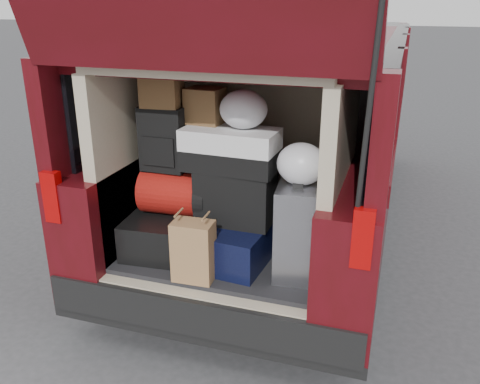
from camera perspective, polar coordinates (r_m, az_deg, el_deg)
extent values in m
plane|color=#323235|center=(3.43, -2.44, -16.28)|extent=(80.00, 80.00, 0.00)
cylinder|color=black|center=(3.87, -11.97, -6.44)|extent=(0.24, 0.64, 0.64)
cylinder|color=black|center=(3.43, 13.05, -10.33)|extent=(0.24, 0.64, 0.64)
cylinder|color=black|center=(6.73, 1.87, 5.94)|extent=(0.24, 0.64, 0.64)
cylinder|color=black|center=(6.49, 15.96, 4.55)|extent=(0.24, 0.64, 0.64)
cube|color=black|center=(5.06, 5.65, -0.08)|extent=(1.90, 4.85, 0.08)
cube|color=#450B0D|center=(5.13, -2.79, 5.48)|extent=(0.33, 4.85, 0.80)
cube|color=#450B0D|center=(4.83, 14.99, 3.76)|extent=(0.33, 4.85, 0.80)
cube|color=#450B0D|center=(4.73, 6.31, 16.75)|extent=(1.82, 4.46, 0.10)
cube|color=black|center=(4.93, -4.43, 13.58)|extent=(0.12, 4.25, 0.68)
cube|color=black|center=(4.57, 17.00, 12.16)|extent=(0.12, 4.25, 0.68)
cube|color=black|center=(2.98, -4.55, -13.35)|extent=(1.86, 0.16, 0.22)
cube|color=#990505|center=(3.06, -20.25, -0.50)|extent=(0.10, 0.06, 0.30)
cube|color=#990505|center=(2.46, 13.61, -5.07)|extent=(0.10, 0.06, 0.30)
cube|color=black|center=(3.37, -0.95, -6.50)|extent=(1.24, 1.05, 0.06)
cube|color=#B7A78C|center=(3.40, -11.65, 4.33)|extent=(0.08, 1.05, 1.15)
cube|color=#B7A78C|center=(2.99, 11.03, 2.11)|extent=(0.08, 1.05, 1.15)
cube|color=#B7A78C|center=(3.64, 1.82, 5.89)|extent=(1.34, 0.06, 1.15)
cube|color=#B7A78C|center=(3.00, -1.10, 14.41)|extent=(1.34, 1.05, 0.06)
cylinder|color=black|center=(2.19, 14.34, 9.15)|extent=(0.02, 0.90, 0.76)
cube|color=black|center=(3.49, -0.93, -10.07)|extent=(1.24, 1.05, 0.55)
cube|color=black|center=(3.33, -8.19, -4.22)|extent=(0.48, 0.62, 0.24)
cube|color=black|center=(3.15, -0.80, -5.49)|extent=(0.50, 0.59, 0.24)
cube|color=silver|center=(2.95, 6.44, -4.19)|extent=(0.27, 0.39, 0.55)
cube|color=#A67B4B|center=(2.91, -5.24, -6.63)|extent=(0.24, 0.16, 0.36)
cube|color=#A0130E|center=(3.21, -7.07, -0.02)|extent=(0.45, 0.31, 0.29)
cube|color=black|center=(3.07, -0.47, -0.46)|extent=(0.46, 0.28, 0.33)
cube|color=black|center=(3.14, -8.51, 5.96)|extent=(0.28, 0.17, 0.39)
cube|color=white|center=(2.99, -1.07, 4.79)|extent=(0.57, 0.31, 0.25)
cube|color=brown|center=(3.08, -8.78, 11.33)|extent=(0.24, 0.20, 0.20)
cube|color=brown|center=(3.08, -3.93, 9.64)|extent=(0.22, 0.19, 0.21)
ellipsoid|color=silver|center=(2.94, 0.40, 9.27)|extent=(0.29, 0.27, 0.22)
ellipsoid|color=silver|center=(2.81, 6.89, 3.15)|extent=(0.29, 0.27, 0.24)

